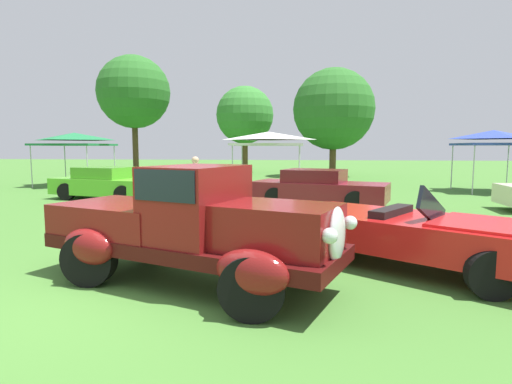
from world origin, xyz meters
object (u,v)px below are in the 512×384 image
object	(u,v)px
neighbor_convertible	(422,234)
canopy_tent_right_field	(494,137)
canopy_tent_center_field	(268,138)
feature_pickup_truck	(192,224)
canopy_tent_left_field	(74,138)
spectator_between_cars	(196,183)
show_car_lime	(107,184)
show_car_burgundy	(318,188)

from	to	relation	value
neighbor_convertible	canopy_tent_right_field	bearing A→B (deg)	62.78
neighbor_convertible	canopy_tent_center_field	xyz separation A→B (m)	(-3.57, 13.11, 1.85)
feature_pickup_truck	canopy_tent_right_field	xyz separation A→B (m)	(9.81, 13.48, 1.56)
canopy_tent_left_field	spectator_between_cars	bearing A→B (deg)	-43.53
feature_pickup_truck	spectator_between_cars	xyz separation A→B (m)	(-1.62, 6.33, 0.05)
show_car_lime	canopy_tent_right_field	bearing A→B (deg)	15.74
feature_pickup_truck	canopy_tent_right_field	bearing A→B (deg)	53.95
show_car_lime	show_car_burgundy	size ratio (longest dim) A/B	0.97
neighbor_convertible	canopy_tent_right_field	distance (m)	14.00
neighbor_convertible	show_car_burgundy	distance (m)	7.25
feature_pickup_truck	show_car_burgundy	xyz separation A→B (m)	(2.08, 8.25, -0.27)
neighbor_convertible	canopy_tent_left_field	size ratio (longest dim) A/B	1.38
feature_pickup_truck	neighbor_convertible	world-z (taller)	feature_pickup_truck
show_car_lime	canopy_tent_right_field	size ratio (longest dim) A/B	1.66
spectator_between_cars	neighbor_convertible	bearing A→B (deg)	-45.57
canopy_tent_left_field	canopy_tent_center_field	distance (m)	9.98
canopy_tent_left_field	canopy_tent_right_field	bearing A→B (deg)	-2.54
show_car_lime	neighbor_convertible	bearing A→B (deg)	-40.73
show_car_burgundy	canopy_tent_right_field	distance (m)	9.51
neighbor_convertible	feature_pickup_truck	bearing A→B (deg)	-161.79
show_car_lime	spectator_between_cars	bearing A→B (deg)	-33.65
show_car_burgundy	spectator_between_cars	size ratio (longest dim) A/B	2.79
feature_pickup_truck	spectator_between_cars	bearing A→B (deg)	104.39
neighbor_convertible	show_car_burgundy	world-z (taller)	neighbor_convertible
feature_pickup_truck	show_car_lime	bearing A→B (deg)	122.41
feature_pickup_truck	canopy_tent_left_field	size ratio (longest dim) A/B	1.43
canopy_tent_left_field	show_car_lime	bearing A→B (deg)	-50.73
canopy_tent_right_field	neighbor_convertible	bearing A→B (deg)	-117.22
show_car_burgundy	canopy_tent_center_field	world-z (taller)	canopy_tent_center_field
show_car_burgundy	canopy_tent_center_field	distance (m)	6.64
canopy_tent_left_field	canopy_tent_center_field	size ratio (longest dim) A/B	0.95
feature_pickup_truck	canopy_tent_center_field	bearing A→B (deg)	90.42
spectator_between_cars	canopy_tent_center_field	distance (m)	8.21
canopy_tent_center_field	feature_pickup_truck	bearing A→B (deg)	-89.58
neighbor_convertible	spectator_between_cars	bearing A→B (deg)	134.43
spectator_between_cars	canopy_tent_center_field	xyz separation A→B (m)	(1.52, 7.93, 1.51)
show_car_burgundy	canopy_tent_center_field	bearing A→B (deg)	109.98
neighbor_convertible	show_car_lime	bearing A→B (deg)	139.27
canopy_tent_left_field	canopy_tent_right_field	size ratio (longest dim) A/B	1.16
spectator_between_cars	canopy_tent_left_field	xyz separation A→B (m)	(-8.46, 8.04, 1.51)
neighbor_convertible	show_car_burgundy	xyz separation A→B (m)	(-1.39, 7.11, 0.02)
spectator_between_cars	canopy_tent_center_field	size ratio (longest dim) A/B	0.51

